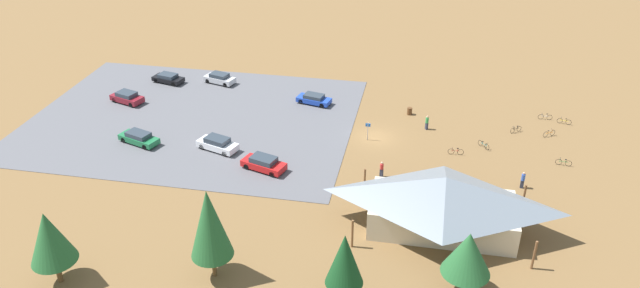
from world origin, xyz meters
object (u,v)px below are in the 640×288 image
object	(u,v)px
car_black_second_row	(168,78)
car_green_inner_stall	(139,138)
bicycle_yellow_yard_center	(564,121)
car_red_mid_lot	(264,163)
bicycle_red_near_porch	(456,152)
car_silver_by_curb	(220,78)
car_blue_back_corner	(314,99)
pine_center	(209,224)
car_maroon_end_stall	(127,97)
bicycle_orange_edge_north	(549,133)
bicycle_teal_yard_right	(484,145)
bike_pavilion	(444,200)
bicycle_green_edge_south	(564,162)
visitor_near_lot	(523,180)
trash_bin	(410,111)
visitor_at_bikes	(427,122)
bicycle_white_yard_left	(545,117)
bicycle_black_back_row	(516,129)
visitor_by_pavilion	(382,169)
pine_far_west	(468,253)
pine_east	(345,259)
lot_sign	(368,129)
pine_midwest	(49,237)
car_white_near_entry	(218,144)

from	to	relation	value
car_black_second_row	car_green_inner_stall	world-z (taller)	car_green_inner_stall
bicycle_yellow_yard_center	car_red_mid_lot	distance (m)	36.23
bicycle_red_near_porch	car_green_inner_stall	xyz separation A→B (m)	(34.64, 4.16, 0.36)
car_silver_by_curb	car_blue_back_corner	bearing A→B (deg)	164.19
pine_center	car_maroon_end_stall	bearing A→B (deg)	-52.78
bicycle_orange_edge_north	bicycle_teal_yard_right	bearing A→B (deg)	28.96
bike_pavilion	bicycle_green_edge_south	distance (m)	18.40
car_silver_by_curb	visitor_near_lot	world-z (taller)	visitor_near_lot
pine_center	visitor_near_lot	world-z (taller)	pine_center
bicycle_red_near_porch	trash_bin	bearing A→B (deg)	-58.24
bike_pavilion	car_maroon_end_stall	world-z (taller)	bike_pavilion
trash_bin	visitor_at_bikes	world-z (taller)	visitor_at_bikes
bicycle_white_yard_left	bicycle_red_near_porch	world-z (taller)	bicycle_red_near_porch
bike_pavilion	car_blue_back_corner	bearing A→B (deg)	-54.91
car_blue_back_corner	visitor_at_bikes	bearing A→B (deg)	163.43
bicycle_red_near_porch	visitor_near_lot	bearing A→B (deg)	139.72
bicycle_yellow_yard_center	car_red_mid_lot	size ratio (longest dim) A/B	0.32
bicycle_red_near_porch	bicycle_black_back_row	bearing A→B (deg)	-136.25
bicycle_white_yard_left	car_black_second_row	xyz separation A→B (m)	(48.88, -1.84, 0.32)
car_maroon_end_stall	bicycle_red_near_porch	bearing A→B (deg)	172.38
visitor_by_pavilion	car_blue_back_corner	bearing A→B (deg)	-56.95
bike_pavilion	car_red_mid_lot	size ratio (longest dim) A/B	3.06
bike_pavilion	car_maroon_end_stall	distance (m)	43.82
bike_pavilion	bicycle_yellow_yard_center	bearing A→B (deg)	-121.08
car_blue_back_corner	bicycle_black_back_row	bearing A→B (deg)	172.92
pine_far_west	bicycle_red_near_porch	distance (m)	21.77
pine_east	visitor_near_lot	size ratio (longest dim) A/B	3.48
trash_bin	car_black_second_row	size ratio (longest dim) A/B	0.20
car_black_second_row	visitor_near_lot	distance (m)	48.10
bike_pavilion	lot_sign	distance (m)	17.19
pine_east	car_maroon_end_stall	xyz separation A→B (m)	(32.39, -29.63, -3.31)
trash_bin	pine_midwest	world-z (taller)	pine_midwest
bike_pavilion	car_red_mid_lot	world-z (taller)	bike_pavilion
car_black_second_row	visitor_near_lot	world-z (taller)	visitor_near_lot
lot_sign	bicycle_black_back_row	world-z (taller)	lot_sign
car_maroon_end_stall	pine_center	bearing A→B (deg)	127.22
bike_pavilion	trash_bin	bearing A→B (deg)	-79.53
bicycle_white_yard_left	car_red_mid_lot	world-z (taller)	car_red_mid_lot
pine_midwest	bike_pavilion	bearing A→B (deg)	-156.61
bicycle_yellow_yard_center	car_maroon_end_stall	distance (m)	53.65
pine_far_west	pine_midwest	distance (m)	31.61
trash_bin	bicycle_green_edge_south	bearing A→B (deg)	151.41
bicycle_black_back_row	bicycle_white_yard_left	size ratio (longest dim) A/B	0.79
trash_bin	pine_east	xyz separation A→B (m)	(2.95, 33.04, 3.62)
pine_center	bicycle_black_back_row	bearing A→B (deg)	-130.99
pine_east	bicycle_orange_edge_north	size ratio (longest dim) A/B	4.38
bicycle_yellow_yard_center	car_white_near_entry	world-z (taller)	car_white_near_entry
pine_midwest	car_blue_back_corner	bearing A→B (deg)	-110.38
visitor_at_bikes	bicycle_white_yard_left	bearing A→B (deg)	-159.42
car_green_inner_stall	visitor_at_bikes	bearing A→B (deg)	-163.12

